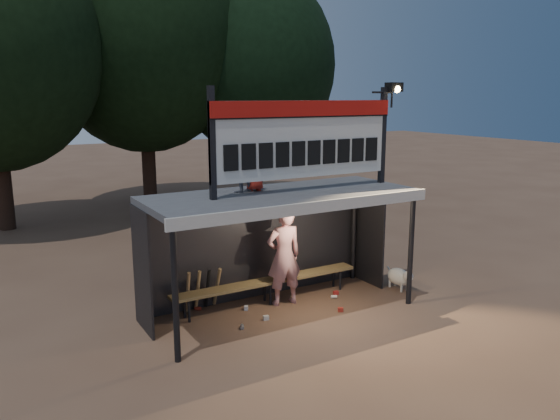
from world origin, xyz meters
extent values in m
plane|color=brown|center=(0.00, 0.00, 0.00)|extent=(80.00, 80.00, 0.00)
imported|color=silver|center=(0.26, 0.34, 0.99)|extent=(0.76, 0.54, 1.98)
imported|color=slate|center=(-0.62, 0.45, 2.79)|extent=(0.53, 0.46, 0.94)
imported|color=#B2271B|center=(-0.33, 0.43, 2.75)|extent=(0.46, 0.34, 0.85)
cube|color=#424244|center=(0.00, 0.00, 2.26)|extent=(5.00, 2.00, 0.12)
cube|color=silver|center=(0.00, -1.02, 2.22)|extent=(5.10, 0.06, 0.20)
cylinder|color=black|center=(-2.40, -0.90, 1.10)|extent=(0.10, 0.10, 2.20)
cylinder|color=black|center=(2.40, -0.90, 1.10)|extent=(0.10, 0.10, 2.20)
cylinder|color=black|center=(-2.40, 0.90, 1.10)|extent=(0.10, 0.10, 2.20)
cylinder|color=black|center=(2.40, 0.90, 1.10)|extent=(0.10, 0.10, 2.20)
cube|color=black|center=(0.00, 1.00, 1.10)|extent=(5.00, 0.04, 2.20)
cube|color=black|center=(-2.50, 0.50, 1.10)|extent=(0.04, 1.00, 2.20)
cube|color=black|center=(2.50, 0.50, 1.10)|extent=(0.04, 1.00, 2.20)
cylinder|color=black|center=(0.00, 1.00, 2.15)|extent=(5.00, 0.06, 0.06)
cube|color=black|center=(-1.35, 0.00, 3.27)|extent=(0.10, 0.10, 1.90)
cube|color=black|center=(2.35, 0.00, 3.27)|extent=(0.10, 0.10, 1.90)
cube|color=silver|center=(0.50, 0.00, 3.27)|extent=(3.80, 0.08, 1.40)
cube|color=#B0120C|center=(0.50, -0.05, 3.83)|extent=(3.80, 0.04, 0.28)
cube|color=black|center=(0.50, -0.06, 3.68)|extent=(3.80, 0.02, 0.03)
cube|color=black|center=(-1.03, -0.05, 3.02)|extent=(0.27, 0.03, 0.45)
cube|color=black|center=(-0.69, -0.05, 3.02)|extent=(0.27, 0.03, 0.45)
cube|color=black|center=(-0.35, -0.05, 3.02)|extent=(0.27, 0.03, 0.45)
cube|color=black|center=(-0.01, -0.05, 3.02)|extent=(0.27, 0.03, 0.45)
cube|color=black|center=(0.33, -0.05, 3.02)|extent=(0.27, 0.03, 0.45)
cube|color=black|center=(0.67, -0.05, 3.02)|extent=(0.27, 0.03, 0.45)
cube|color=black|center=(1.01, -0.05, 3.02)|extent=(0.27, 0.03, 0.45)
cube|color=black|center=(1.35, -0.05, 3.02)|extent=(0.27, 0.03, 0.45)
cube|color=black|center=(1.69, -0.05, 3.02)|extent=(0.27, 0.03, 0.45)
cube|color=black|center=(2.03, -0.05, 3.02)|extent=(0.27, 0.03, 0.45)
cylinder|color=black|center=(2.30, 0.00, 4.12)|extent=(0.50, 0.04, 0.04)
cylinder|color=black|center=(2.55, 0.00, 3.97)|extent=(0.04, 0.04, 0.30)
cube|color=black|center=(2.55, -0.05, 4.22)|extent=(0.30, 0.22, 0.18)
sphere|color=#FFD88C|center=(2.55, -0.14, 4.18)|extent=(0.14, 0.14, 0.14)
cube|color=olive|center=(0.00, 0.55, 0.45)|extent=(4.00, 0.35, 0.06)
cylinder|color=black|center=(-1.70, 0.43, 0.23)|extent=(0.05, 0.05, 0.45)
cylinder|color=black|center=(-1.70, 0.67, 0.23)|extent=(0.05, 0.05, 0.45)
cylinder|color=black|center=(0.00, 0.43, 0.23)|extent=(0.05, 0.05, 0.45)
cylinder|color=black|center=(0.00, 0.67, 0.23)|extent=(0.05, 0.05, 0.45)
cylinder|color=black|center=(1.70, 0.43, 0.23)|extent=(0.05, 0.05, 0.45)
cylinder|color=black|center=(1.70, 0.67, 0.23)|extent=(0.05, 0.05, 0.45)
cylinder|color=black|center=(-4.00, 10.00, 1.87)|extent=(0.50, 0.50, 3.74)
cylinder|color=#311E15|center=(1.00, 11.50, 2.09)|extent=(0.50, 0.50, 4.18)
ellipsoid|color=black|center=(1.00, 11.50, 6.18)|extent=(7.22, 7.22, 8.36)
cylinder|color=#2F1F15|center=(5.00, 10.50, 1.76)|extent=(0.50, 0.50, 3.52)
ellipsoid|color=black|center=(5.00, 10.50, 5.20)|extent=(6.08, 6.08, 7.04)
ellipsoid|color=white|center=(2.80, -0.17, 0.27)|extent=(0.36, 0.58, 0.36)
sphere|color=beige|center=(2.80, -0.45, 0.36)|extent=(0.22, 0.22, 0.22)
cone|color=beige|center=(2.80, -0.55, 0.34)|extent=(0.10, 0.10, 0.10)
cone|color=beige|center=(2.75, -0.47, 0.46)|extent=(0.06, 0.06, 0.07)
cone|color=silver|center=(2.85, -0.47, 0.46)|extent=(0.06, 0.06, 0.07)
cylinder|color=beige|center=(2.72, -0.35, 0.09)|extent=(0.05, 0.05, 0.18)
cylinder|color=silver|center=(2.88, -0.35, 0.09)|extent=(0.05, 0.05, 0.18)
cylinder|color=white|center=(2.72, 0.01, 0.09)|extent=(0.05, 0.05, 0.18)
cylinder|color=beige|center=(2.88, 0.01, 0.09)|extent=(0.05, 0.05, 0.18)
cylinder|color=beige|center=(2.80, 0.13, 0.34)|extent=(0.04, 0.16, 0.14)
cylinder|color=#A4794C|center=(-1.57, 0.82, 0.43)|extent=(0.07, 0.27, 0.84)
cylinder|color=#A17C4B|center=(-1.37, 0.82, 0.43)|extent=(0.07, 0.30, 0.83)
cylinder|color=black|center=(-1.17, 0.82, 0.43)|extent=(0.08, 0.33, 0.83)
cylinder|color=olive|center=(-0.97, 0.82, 0.43)|extent=(0.08, 0.35, 0.82)
cube|color=#AD221D|center=(1.44, 0.22, 0.04)|extent=(0.11, 0.08, 0.08)
cylinder|color=#A1A1A5|center=(-0.99, -0.31, 0.04)|extent=(0.11, 0.14, 0.07)
cube|color=beige|center=(-0.44, -0.19, 0.04)|extent=(0.11, 0.09, 0.08)
cylinder|color=#A72C1C|center=(-1.35, 0.88, 0.04)|extent=(0.14, 0.13, 0.07)
cube|color=#BBBBC0|center=(-0.54, 0.42, 0.04)|extent=(0.11, 0.12, 0.08)
cylinder|color=silver|center=(1.28, 0.07, 0.04)|extent=(0.14, 0.11, 0.07)
cube|color=#B22B1E|center=(0.98, -0.56, 0.04)|extent=(0.12, 0.11, 0.08)
camera|label=1|loc=(-4.97, -8.46, 4.06)|focal=35.00mm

